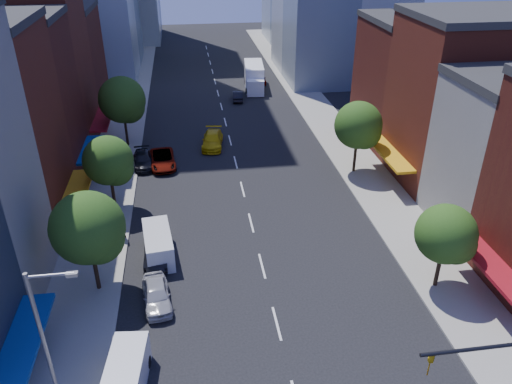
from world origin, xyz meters
TOP-DOWN VIEW (x-y plane):
  - sidewalk_left at (-12.50, 40.00)m, footprint 5.00×120.00m
  - sidewalk_right at (12.50, 40.00)m, footprint 5.00×120.00m
  - bldg_left_3 at (-21.00, 29.00)m, footprint 12.00×8.00m
  - bldg_left_4 at (-21.00, 37.50)m, footprint 12.00×9.00m
  - bldg_left_5 at (-21.00, 47.00)m, footprint 12.00×10.00m
  - bldg_right_2 at (21.00, 24.00)m, footprint 12.00×10.00m
  - bldg_right_3 at (21.00, 34.00)m, footprint 12.00×10.00m
  - streetlight at (-11.81, 1.00)m, footprint 2.25×0.25m
  - tree_left_near at (-11.35, 10.92)m, footprint 4.80×4.80m
  - tree_left_mid at (-11.35, 21.92)m, footprint 4.20×4.20m
  - tree_left_far at (-11.35, 35.92)m, footprint 5.00×5.00m
  - tree_right_near at (11.65, 7.92)m, footprint 4.00×4.00m
  - tree_right_far at (11.65, 25.92)m, footprint 4.60×4.60m
  - parked_car_front at (-7.50, 9.01)m, footprint 2.28×4.49m
  - parked_car_second at (-7.58, 14.06)m, footprint 1.84×4.87m
  - parked_car_third at (-7.50, 30.23)m, footprint 2.89×5.47m
  - parked_car_rear at (-9.50, 30.52)m, footprint 2.34×4.84m
  - cargo_van_near at (-8.89, 2.03)m, footprint 2.38×4.90m
  - cargo_van_far at (-7.48, 14.26)m, footprint 2.50×5.06m
  - taxi at (-2.09, 34.57)m, footprint 2.87×5.56m
  - traffic_car_oncoming at (2.54, 50.32)m, footprint 1.75×4.04m
  - traffic_car_far at (6.98, 57.83)m, footprint 1.86×3.87m
  - box_truck at (5.59, 55.61)m, footprint 3.38×8.99m
  - pedestrian_far at (-10.50, 16.87)m, footprint 0.98×1.07m

SIDE VIEW (x-z plane):
  - sidewalk_left at x=-12.50m, z-range 0.00..0.15m
  - sidewalk_right at x=12.50m, z-range 0.00..0.15m
  - traffic_car_far at x=6.98m, z-range 0.00..1.28m
  - traffic_car_oncoming at x=2.54m, z-range 0.00..1.29m
  - parked_car_rear at x=-9.50m, z-range 0.00..1.36m
  - parked_car_front at x=-7.50m, z-range 0.00..1.46m
  - parked_car_third at x=-7.50m, z-range 0.00..1.47m
  - taxi at x=-2.09m, z-range 0.00..1.54m
  - parked_car_second at x=-7.58m, z-range 0.00..1.59m
  - cargo_van_near at x=-8.89m, z-range -0.01..2.00m
  - cargo_van_far at x=-7.48m, z-range -0.01..2.06m
  - pedestrian_far at x=-10.50m, z-range 0.15..1.93m
  - box_truck at x=5.59m, z-range -0.10..3.44m
  - tree_right_near at x=11.65m, z-range 1.09..7.29m
  - tree_left_mid at x=-11.35m, z-range 1.20..7.85m
  - tree_right_far at x=11.65m, z-range 1.26..8.46m
  - tree_left_near at x=-11.35m, z-range 1.22..8.52m
  - tree_left_far at x=-11.35m, z-range 1.33..9.08m
  - streetlight at x=-11.81m, z-range 0.78..9.78m
  - bldg_left_5 at x=-21.00m, z-range 0.00..13.00m
  - bldg_right_3 at x=21.00m, z-range 0.00..13.00m
  - bldg_left_3 at x=-21.00m, z-range 0.00..15.00m
  - bldg_right_2 at x=21.00m, z-range 0.00..15.00m
  - bldg_left_4 at x=-21.00m, z-range 0.00..17.00m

